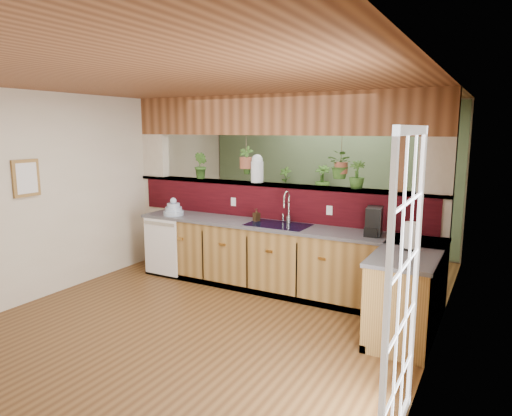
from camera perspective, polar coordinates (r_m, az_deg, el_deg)
The scene contains 28 objects.
ground at distance 5.54m, azimuth -4.23°, elevation -12.86°, with size 4.60×7.00×0.01m, color #57381A.
ceiling at distance 5.13m, azimuth -4.61°, elevation 15.02°, with size 4.60×7.00×0.01m, color brown.
wall_back at distance 8.31m, azimuth 8.88°, elevation 3.98°, with size 4.60×0.02×2.60m, color beige.
wall_left at distance 6.70m, azimuth -21.16°, elevation 2.03°, with size 0.02×7.00×2.60m, color beige.
wall_right at distance 4.39m, azimuth 21.70°, elevation -1.85°, with size 0.02×7.00×2.60m, color beige.
pass_through_partition at distance 6.34m, azimuth 2.47°, elevation 1.28°, with size 4.60×0.21×2.60m.
pass_through_ledge at distance 6.33m, azimuth 2.26°, elevation 2.91°, with size 4.60×0.21×0.04m, color brown.
header_beam at distance 6.28m, azimuth 2.32°, elevation 11.58°, with size 4.60×0.15×0.55m, color brown.
sage_backwall at distance 8.29m, azimuth 8.83°, elevation 3.97°, with size 4.55×0.02×2.55m, color #57714D.
countertop at distance 5.76m, azimuth 7.57°, elevation -7.27°, with size 4.14×1.52×0.90m.
dishwasher at distance 6.74m, azimuth -11.85°, elevation -4.77°, with size 0.58×0.03×0.82m.
navy_sink at distance 5.98m, azimuth 2.77°, elevation -2.85°, with size 0.82×0.50×0.18m.
french_door at distance 3.21m, azimuth 17.91°, elevation -10.43°, with size 0.06×1.02×2.16m, color white.
framed_print at distance 6.17m, azimuth -26.79°, elevation 3.35°, with size 0.04×0.35×0.45m.
faucet at distance 6.04m, azimuth 3.92°, elevation 0.28°, with size 0.19×0.19×0.43m.
dish_stack at distance 6.71m, azimuth -10.26°, elevation -0.22°, with size 0.29×0.29×0.26m.
soap_dispenser at distance 6.17m, azimuth 0.06°, elevation -0.88°, with size 0.08×0.08×0.17m, color #3A2715.
coffee_maker at distance 5.52m, azimuth 14.51°, elevation -1.76°, with size 0.18×0.30×0.33m.
paper_towel at distance 4.98m, azimuth 18.72°, elevation -3.38°, with size 0.15×0.15×0.31m.
glass_jar at distance 6.43m, azimuth 0.14°, elevation 4.98°, with size 0.18×0.18×0.40m.
ledge_plant_left at distance 6.93m, azimuth -6.87°, elevation 5.29°, with size 0.22×0.18×0.40m, color #2F561E.
ledge_plant_right at distance 5.89m, azimuth 12.49°, elevation 4.09°, with size 0.20×0.20×0.36m, color #2F561E.
hanging_plant_a at distance 6.50m, azimuth -1.23°, elevation 7.10°, with size 0.22×0.19×0.52m.
hanging_plant_b at distance 5.93m, azimuth 10.63°, elevation 6.85°, with size 0.40×0.38×0.48m.
shelving_console at distance 8.31m, azimuth 5.99°, elevation -1.53°, with size 1.58×0.42×1.06m, color black.
shelf_plant_a at distance 8.35m, azimuth 3.70°, elevation 3.70°, with size 0.23×0.15×0.43m, color #2F561E.
shelf_plant_b at distance 8.07m, azimuth 8.30°, elevation 3.60°, with size 0.27×0.27×0.48m, color #2F561E.
floor_plant at distance 7.32m, azimuth 16.14°, elevation -4.28°, with size 0.71×0.62×0.79m, color #2F561E.
Camera 1 is at (2.79, -4.28, 2.14)m, focal length 32.00 mm.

